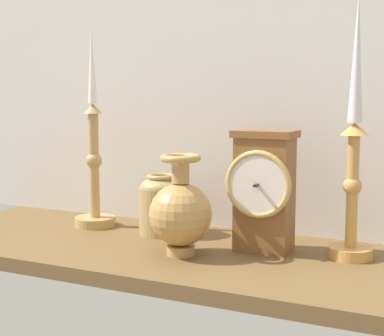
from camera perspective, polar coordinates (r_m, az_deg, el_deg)
ground_plane at (r=102.71cm, az=-1.96°, el=-8.33°), size 100.00×36.00×2.40cm
back_wall at (r=115.89cm, az=2.30°, el=10.25°), size 120.00×2.00×65.00cm
mantel_clock at (r=97.97cm, az=7.03°, el=-2.11°), size 11.21×9.01×20.40cm
candlestick_tall_left at (r=117.76cm, az=-9.56°, el=0.19°), size 8.16×8.16×39.77cm
candlestick_tall_center at (r=95.88cm, az=15.52°, el=1.04°), size 7.19×7.19×42.55cm
brass_vase_bulbous at (r=95.55cm, az=-1.13°, el=-4.31°), size 10.38×10.38×16.66cm
brass_vase_jar at (r=110.56cm, az=-2.95°, el=-3.44°), size 8.74×8.74×11.40cm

